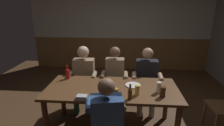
{
  "coord_description": "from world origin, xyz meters",
  "views": [
    {
      "loc": [
        0.2,
        -2.67,
        1.95
      ],
      "look_at": [
        0.0,
        -0.13,
        1.13
      ],
      "focal_mm": 29.06,
      "sensor_mm": 36.0,
      "label": 1
    }
  ],
  "objects_px": {
    "dining_table": "(112,93)",
    "pint_glass_2": "(137,90)",
    "person_0": "(84,75)",
    "pint_glass_0": "(108,89)",
    "bottle_0": "(68,74)",
    "pint_glass_3": "(116,94)",
    "plate_0": "(133,85)",
    "person_1": "(115,77)",
    "bottle_1": "(130,94)",
    "pint_glass_5": "(159,87)",
    "person_2": "(147,77)",
    "pint_glass_1": "(163,92)",
    "pint_glass_4": "(114,92)",
    "condiment_caddy": "(82,97)",
    "person_3": "(106,119)"
  },
  "relations": [
    {
      "from": "dining_table",
      "to": "pint_glass_2",
      "type": "xyz_separation_m",
      "value": [
        0.37,
        -0.2,
        0.17
      ]
    },
    {
      "from": "person_0",
      "to": "pint_glass_0",
      "type": "bearing_deg",
      "value": 121.16
    },
    {
      "from": "bottle_0",
      "to": "pint_glass_3",
      "type": "bearing_deg",
      "value": -36.95
    },
    {
      "from": "plate_0",
      "to": "pint_glass_0",
      "type": "xyz_separation_m",
      "value": [
        -0.36,
        -0.26,
        0.05
      ]
    },
    {
      "from": "person_1",
      "to": "pint_glass_3",
      "type": "distance_m",
      "value": 1.01
    },
    {
      "from": "bottle_1",
      "to": "pint_glass_0",
      "type": "height_order",
      "value": "bottle_1"
    },
    {
      "from": "pint_glass_3",
      "to": "pint_glass_5",
      "type": "height_order",
      "value": "pint_glass_5"
    },
    {
      "from": "person_2",
      "to": "pint_glass_1",
      "type": "height_order",
      "value": "person_2"
    },
    {
      "from": "plate_0",
      "to": "pint_glass_4",
      "type": "xyz_separation_m",
      "value": [
        -0.28,
        -0.35,
        0.05
      ]
    },
    {
      "from": "person_1",
      "to": "pint_glass_5",
      "type": "relative_size",
      "value": 7.69
    },
    {
      "from": "pint_glass_5",
      "to": "pint_glass_3",
      "type": "bearing_deg",
      "value": -158.2
    },
    {
      "from": "dining_table",
      "to": "bottle_1",
      "type": "distance_m",
      "value": 0.46
    },
    {
      "from": "person_0",
      "to": "pint_glass_3",
      "type": "relative_size",
      "value": 8.08
    },
    {
      "from": "person_2",
      "to": "condiment_caddy",
      "type": "height_order",
      "value": "person_2"
    },
    {
      "from": "person_0",
      "to": "pint_glass_5",
      "type": "xyz_separation_m",
      "value": [
        1.28,
        -0.78,
        0.15
      ]
    },
    {
      "from": "pint_glass_5",
      "to": "pint_glass_0",
      "type": "bearing_deg",
      "value": -175.29
    },
    {
      "from": "bottle_1",
      "to": "dining_table",
      "type": "bearing_deg",
      "value": 128.94
    },
    {
      "from": "bottle_0",
      "to": "pint_glass_2",
      "type": "height_order",
      "value": "bottle_0"
    },
    {
      "from": "person_2",
      "to": "bottle_1",
      "type": "bearing_deg",
      "value": 74.54
    },
    {
      "from": "person_3",
      "to": "condiment_caddy",
      "type": "bearing_deg",
      "value": 129.56
    },
    {
      "from": "person_1",
      "to": "bottle_1",
      "type": "distance_m",
      "value": 1.04
    },
    {
      "from": "pint_glass_1",
      "to": "pint_glass_3",
      "type": "height_order",
      "value": "pint_glass_3"
    },
    {
      "from": "person_0",
      "to": "person_3",
      "type": "distance_m",
      "value": 1.48
    },
    {
      "from": "pint_glass_4",
      "to": "plate_0",
      "type": "bearing_deg",
      "value": 51.09
    },
    {
      "from": "person_3",
      "to": "condiment_caddy",
      "type": "xyz_separation_m",
      "value": [
        -0.36,
        0.3,
        0.11
      ]
    },
    {
      "from": "dining_table",
      "to": "bottle_0",
      "type": "xyz_separation_m",
      "value": [
        -0.78,
        0.31,
        0.18
      ]
    },
    {
      "from": "pint_glass_3",
      "to": "pint_glass_2",
      "type": "bearing_deg",
      "value": 25.73
    },
    {
      "from": "condiment_caddy",
      "to": "person_2",
      "type": "bearing_deg",
      "value": 46.99
    },
    {
      "from": "person_2",
      "to": "person_3",
      "type": "height_order",
      "value": "person_2"
    },
    {
      "from": "person_3",
      "to": "pint_glass_2",
      "type": "relative_size",
      "value": 8.37
    },
    {
      "from": "person_3",
      "to": "condiment_caddy",
      "type": "height_order",
      "value": "person_3"
    },
    {
      "from": "condiment_caddy",
      "to": "pint_glass_0",
      "type": "xyz_separation_m",
      "value": [
        0.34,
        0.21,
        0.03
      ]
    },
    {
      "from": "person_2",
      "to": "pint_glass_2",
      "type": "bearing_deg",
      "value": 78.18
    },
    {
      "from": "bottle_0",
      "to": "pint_glass_1",
      "type": "relative_size",
      "value": 1.64
    },
    {
      "from": "dining_table",
      "to": "pint_glass_4",
      "type": "height_order",
      "value": "pint_glass_4"
    },
    {
      "from": "person_0",
      "to": "plate_0",
      "type": "bearing_deg",
      "value": 145.46
    },
    {
      "from": "condiment_caddy",
      "to": "pint_glass_1",
      "type": "xyz_separation_m",
      "value": [
        1.09,
        0.14,
        0.05
      ]
    },
    {
      "from": "dining_table",
      "to": "pint_glass_1",
      "type": "relative_size",
      "value": 13.72
    },
    {
      "from": "pint_glass_5",
      "to": "pint_glass_4",
      "type": "bearing_deg",
      "value": -167.29
    },
    {
      "from": "person_3",
      "to": "pint_glass_2",
      "type": "distance_m",
      "value": 0.63
    },
    {
      "from": "pint_glass_2",
      "to": "person_3",
      "type": "bearing_deg",
      "value": -128.83
    },
    {
      "from": "pint_glass_4",
      "to": "pint_glass_0",
      "type": "bearing_deg",
      "value": 133.71
    },
    {
      "from": "person_0",
      "to": "pint_glass_0",
      "type": "distance_m",
      "value": 1.01
    },
    {
      "from": "bottle_1",
      "to": "pint_glass_0",
      "type": "relative_size",
      "value": 1.82
    },
    {
      "from": "bottle_1",
      "to": "pint_glass_1",
      "type": "height_order",
      "value": "bottle_1"
    },
    {
      "from": "pint_glass_0",
      "to": "pint_glass_2",
      "type": "relative_size",
      "value": 0.83
    },
    {
      "from": "person_0",
      "to": "bottle_0",
      "type": "xyz_separation_m",
      "value": [
        -0.18,
        -0.37,
        0.16
      ]
    },
    {
      "from": "person_1",
      "to": "bottle_1",
      "type": "bearing_deg",
      "value": 104.54
    },
    {
      "from": "pint_glass_1",
      "to": "pint_glass_2",
      "type": "xyz_separation_m",
      "value": [
        -0.34,
        0.03,
        -0.0
      ]
    },
    {
      "from": "person_1",
      "to": "plate_0",
      "type": "bearing_deg",
      "value": 119.62
    }
  ]
}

